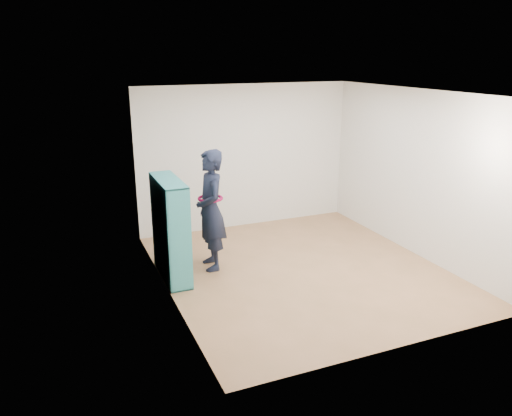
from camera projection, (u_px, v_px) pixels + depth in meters
name	position (u px, v px, depth m)	size (l,w,h in m)	color
floor	(301.00, 270.00, 7.48)	(4.50, 4.50, 0.00)	olive
ceiling	(307.00, 93.00, 6.71)	(4.50, 4.50, 0.00)	white
wall_left	(165.00, 202.00, 6.36)	(0.02, 4.50, 2.60)	silver
wall_right	(417.00, 173.00, 7.83)	(0.02, 4.50, 2.60)	silver
wall_back	(246.00, 157.00, 9.07)	(4.00, 0.02, 2.60)	silver
wall_front	(407.00, 238.00, 5.11)	(4.00, 0.02, 2.60)	silver
bookshelf	(169.00, 230.00, 7.04)	(0.32, 1.09, 1.45)	teal
person	(211.00, 210.00, 7.32)	(0.48, 0.69, 1.80)	black
smartphone	(200.00, 202.00, 7.33)	(0.01, 0.10, 0.12)	silver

